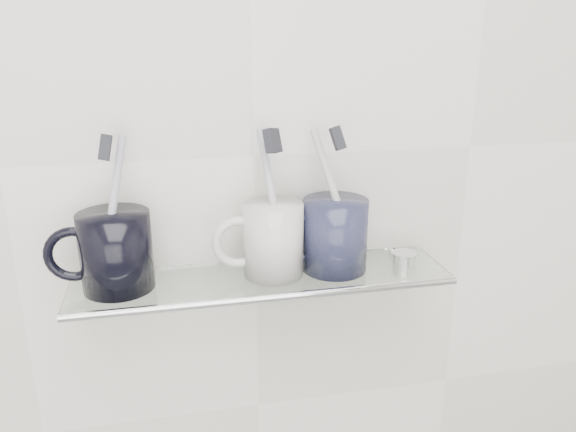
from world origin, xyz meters
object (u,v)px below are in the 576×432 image
object	(u,v)px
shelf_glass	(263,279)
mug_center	(273,240)
mug_right	(335,235)
mug_left	(116,251)

from	to	relation	value
shelf_glass	mug_center	bearing A→B (deg)	17.85
mug_center	mug_right	distance (m)	0.08
mug_left	mug_right	xyz separation A→B (m)	(0.28, 0.00, -0.00)
mug_left	mug_center	bearing A→B (deg)	14.29
shelf_glass	mug_left	xyz separation A→B (m)	(-0.18, 0.00, 0.05)
mug_left	mug_right	distance (m)	0.28
mug_right	shelf_glass	bearing A→B (deg)	-174.67
shelf_glass	mug_right	xyz separation A→B (m)	(0.10, 0.00, 0.05)
shelf_glass	mug_left	size ratio (longest dim) A/B	5.01
mug_center	mug_right	bearing A→B (deg)	2.99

